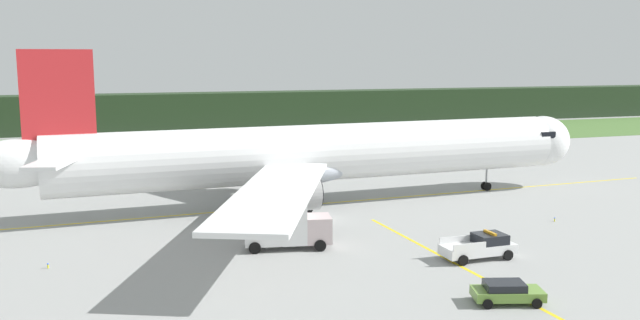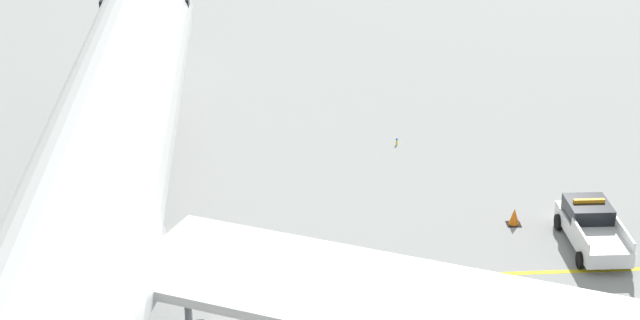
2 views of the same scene
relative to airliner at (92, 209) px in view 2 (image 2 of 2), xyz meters
name	(u,v)px [view 2 (image 2 of 2)]	position (x,y,z in m)	size (l,w,h in m)	color
taxiway_centerline_main	(105,313)	(0.72, 0.03, -4.99)	(81.98, 0.30, 0.01)	yellow
airliner	(92,209)	(0.00, 0.00, 0.00)	(61.65, 53.02, 15.11)	white
ops_pickup_truck	(592,227)	(5.84, -21.11, -4.09)	(5.47, 2.40, 1.94)	white
apron_cone	(514,217)	(8.04, -18.08, -4.60)	(0.65, 0.65, 0.81)	black
taxiway_edge_light_east	(397,141)	(18.12, -13.58, -4.79)	(0.12, 0.12, 0.38)	yellow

